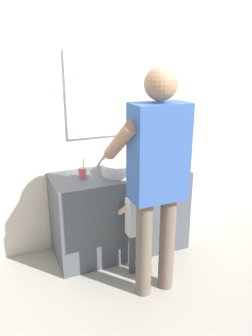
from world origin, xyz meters
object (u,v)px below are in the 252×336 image
Objects in this scene: toothbrush_cup at (82,173)px; child_toddler at (137,221)px; soap_bottle at (151,159)px; adult_parent at (157,167)px.

child_toddler is (0.36, -0.41, -0.36)m from toothbrush_cup.
toothbrush_cup is 0.73m from soap_bottle.
soap_bottle reaches higher than child_toddler.
toothbrush_cup is at bearing 119.87° from adult_parent.
toothbrush_cup is at bearing -174.71° from soap_bottle.
toothbrush_cup reaches higher than child_toddler.
toothbrush_cup is 1.25× the size of soap_bottle.
child_toddler is 0.64m from adult_parent.
adult_parent reaches higher than child_toddler.
soap_bottle is 0.09× the size of adult_parent.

